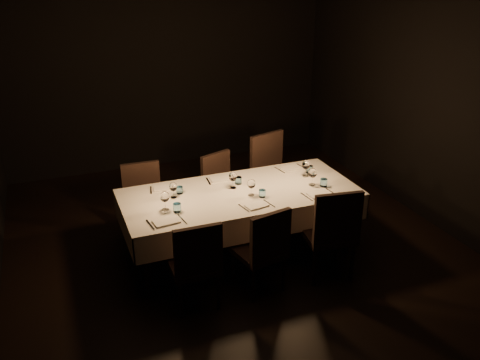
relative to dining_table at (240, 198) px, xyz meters
name	(u,v)px	position (x,y,z in m)	size (l,w,h in m)	color
room	(240,126)	(0.00, 0.00, 0.81)	(5.01, 6.01, 3.01)	black
dining_table	(240,198)	(0.00, 0.00, 0.00)	(2.52, 1.12, 0.76)	black
chair_near_left	(196,261)	(-0.73, -0.75, -0.18)	(0.45, 0.45, 0.92)	black
place_setting_near_left	(168,207)	(-0.84, -0.22, 0.15)	(0.37, 0.42, 0.20)	white
chair_near_center	(264,247)	(-0.05, -0.75, -0.18)	(0.52, 0.52, 0.92)	black
place_setting_near_center	(255,193)	(0.09, -0.22, 0.15)	(0.34, 0.40, 0.18)	white
chair_near_right	(331,230)	(0.69, -0.76, -0.13)	(0.55, 0.55, 1.02)	black
place_setting_near_right	(317,182)	(0.81, -0.22, 0.15)	(0.37, 0.42, 0.20)	white
chair_far_left	(144,199)	(-0.91, 0.73, -0.18)	(0.46, 0.46, 0.92)	black
place_setting_far_left	(172,188)	(-0.69, 0.22, 0.14)	(0.33, 0.40, 0.18)	white
chair_far_center	(221,186)	(0.06, 0.78, -0.19)	(0.55, 0.55, 0.89)	black
place_setting_far_center	(230,178)	(-0.03, 0.22, 0.15)	(0.35, 0.41, 0.19)	white
chair_far_right	(273,172)	(0.76, 0.79, -0.12)	(0.62, 0.62, 1.05)	black
place_setting_far_right	(302,167)	(0.86, 0.22, 0.15)	(0.36, 0.41, 0.19)	white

